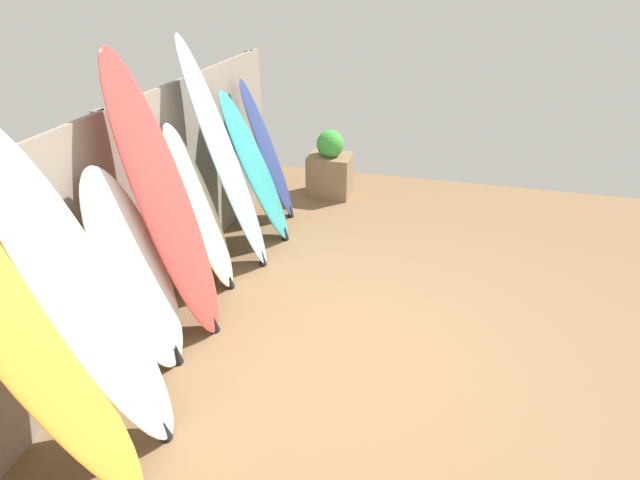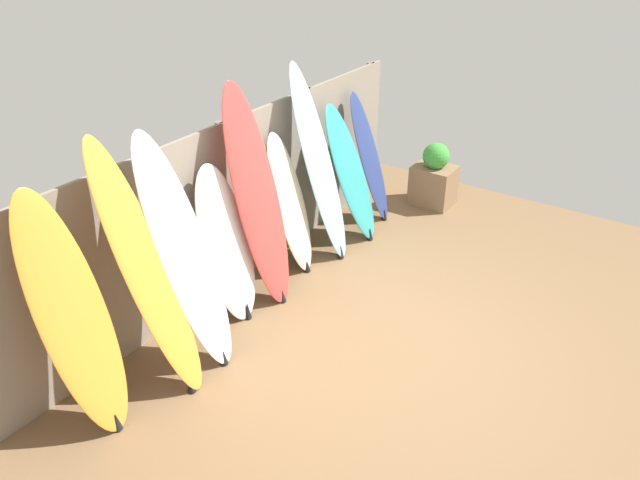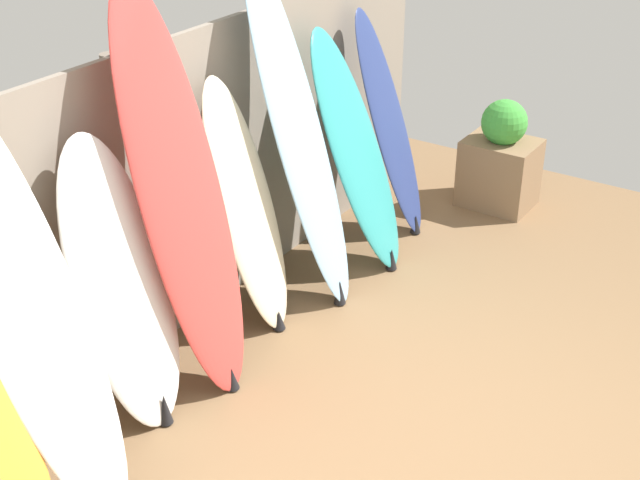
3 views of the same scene
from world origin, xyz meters
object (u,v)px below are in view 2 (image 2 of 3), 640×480
at_px(surfboard_red_4, 258,199).
at_px(surfboard_white_2, 185,255).
at_px(surfboard_orange_1, 148,273).
at_px(surfboard_navy_8, 370,159).
at_px(surfboard_cream_5, 290,205).
at_px(surfboard_white_3, 227,246).
at_px(surfboard_skyblue_6, 319,166).
at_px(planter_box, 434,178).
at_px(surfboard_teal_7, 351,174).
at_px(surfboard_orange_0, 74,319).

bearing_deg(surfboard_red_4, surfboard_white_2, -175.63).
distance_m(surfboard_orange_1, surfboard_red_4, 1.50).
height_order(surfboard_orange_1, surfboard_navy_8, surfboard_orange_1).
height_order(surfboard_white_2, surfboard_cream_5, surfboard_white_2).
relative_size(surfboard_white_3, surfboard_cream_5, 1.00).
bearing_deg(surfboard_white_3, surfboard_skyblue_6, -1.74).
bearing_deg(surfboard_orange_1, planter_box, -5.53).
xyz_separation_m(surfboard_white_2, surfboard_navy_8, (3.30, 0.10, -0.24)).
relative_size(surfboard_skyblue_6, planter_box, 2.56).
bearing_deg(surfboard_white_2, surfboard_white_3, 11.91).
bearing_deg(surfboard_skyblue_6, surfboard_teal_7, -6.10).
relative_size(surfboard_white_3, surfboard_skyblue_6, 0.71).
xyz_separation_m(surfboard_red_4, surfboard_cream_5, (0.63, 0.08, -0.34)).
distance_m(surfboard_orange_0, surfboard_skyblue_6, 3.23).
relative_size(surfboard_white_3, surfboard_navy_8, 0.96).
bearing_deg(surfboard_orange_0, surfboard_red_4, -0.15).
bearing_deg(surfboard_teal_7, surfboard_orange_0, 179.14).
bearing_deg(surfboard_white_2, surfboard_orange_0, 175.25).
height_order(surfboard_red_4, surfboard_teal_7, surfboard_red_4).
distance_m(surfboard_white_2, surfboard_skyblue_6, 2.17).
bearing_deg(surfboard_skyblue_6, surfboard_orange_0, -179.93).
height_order(surfboard_orange_0, surfboard_orange_1, surfboard_orange_1).
height_order(surfboard_orange_1, surfboard_red_4, surfboard_red_4).
bearing_deg(surfboard_white_3, surfboard_orange_1, -172.26).
bearing_deg(planter_box, surfboard_navy_8, 145.78).
bearing_deg(surfboard_orange_0, surfboard_orange_1, -8.49).
distance_m(surfboard_orange_0, surfboard_white_3, 1.73).
bearing_deg(surfboard_navy_8, surfboard_orange_0, -179.84).
xyz_separation_m(surfboard_orange_0, surfboard_white_3, (1.72, 0.05, -0.20)).
bearing_deg(surfboard_orange_1, surfboard_white_3, 7.74).
height_order(surfboard_white_3, surfboard_teal_7, surfboard_teal_7).
bearing_deg(surfboard_cream_5, surfboard_white_3, -178.70).
bearing_deg(surfboard_orange_0, surfboard_white_3, 1.66).
relative_size(surfboard_white_2, surfboard_navy_8, 1.29).
bearing_deg(surfboard_red_4, surfboard_navy_8, 0.46).
xyz_separation_m(surfboard_navy_8, planter_box, (0.80, -0.55, -0.42)).
distance_m(surfboard_white_2, surfboard_cream_5, 1.74).
xyz_separation_m(surfboard_cream_5, surfboard_skyblue_6, (0.45, -0.07, 0.31)).
height_order(surfboard_white_3, surfboard_red_4, surfboard_red_4).
bearing_deg(surfboard_skyblue_6, surfboard_white_2, -177.55).
relative_size(surfboard_white_2, surfboard_red_4, 0.93).
height_order(surfboard_white_2, surfboard_white_3, surfboard_white_2).
height_order(surfboard_skyblue_6, planter_box, surfboard_skyblue_6).
bearing_deg(surfboard_teal_7, surfboard_white_2, -179.35).
xyz_separation_m(surfboard_orange_1, surfboard_navy_8, (3.72, 0.11, -0.28)).
bearing_deg(surfboard_teal_7, surfboard_red_4, 178.22).
height_order(surfboard_red_4, surfboard_cream_5, surfboard_red_4).
height_order(surfboard_orange_0, surfboard_teal_7, surfboard_orange_0).
xyz_separation_m(surfboard_white_2, surfboard_white_3, (0.66, 0.14, -0.27)).
xyz_separation_m(surfboard_skyblue_6, surfboard_teal_7, (0.57, -0.06, -0.28)).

